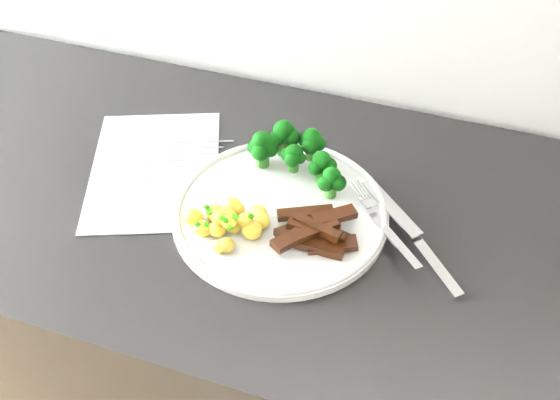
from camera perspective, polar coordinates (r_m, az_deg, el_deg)
counter at (r=1.25m, az=-0.35°, el=-14.96°), size 2.30×0.58×0.86m
recipe_paper at (r=0.99m, az=-11.09°, el=2.78°), size 0.28×0.32×0.00m
plate at (r=0.89m, az=0.00°, el=-0.98°), size 0.30×0.30×0.02m
broccoli at (r=0.92m, az=1.47°, el=4.30°), size 0.16×0.10×0.07m
potatoes at (r=0.86m, az=-4.57°, el=-1.85°), size 0.12×0.10×0.04m
beef_strips at (r=0.85m, az=3.22°, el=-2.86°), size 0.12×0.12×0.03m
fork at (r=0.87m, az=9.37°, el=-2.36°), size 0.13×0.14×0.02m
knife at (r=0.86m, az=12.54°, el=-4.26°), size 0.17×0.17×0.02m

